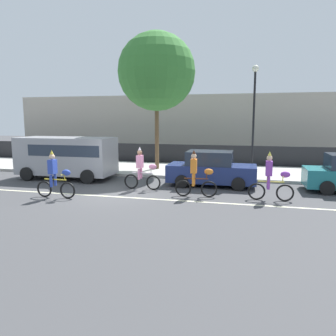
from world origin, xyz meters
TOP-DOWN VIEW (x-y plane):
  - ground_plane at (0.00, 0.00)m, footprint 80.00×80.00m
  - road_centre_line at (0.00, -0.50)m, footprint 36.00×0.14m
  - sidewalk_curb at (0.00, 6.50)m, footprint 60.00×5.00m
  - fence_line at (0.00, 9.40)m, footprint 40.00×0.08m
  - building_backdrop at (-0.71, 18.00)m, footprint 28.00×8.00m
  - parade_cyclist_cobalt at (-1.78, -1.24)m, footprint 1.72×0.50m
  - parade_cyclist_pink at (1.07, 1.11)m, footprint 1.72×0.50m
  - parade_cyclist_orange at (3.63, 0.29)m, footprint 1.72×0.50m
  - parade_cyclist_purple at (6.53, 0.34)m, footprint 1.72×0.50m
  - parked_van_grey at (-3.55, 2.70)m, footprint 5.00×2.22m
  - parked_car_navy at (3.95, 2.72)m, footprint 4.10×1.92m
  - street_lamp_post at (5.84, 6.30)m, footprint 0.36×0.36m
  - street_tree_near_lamp at (0.27, 6.34)m, footprint 4.53×4.53m
  - pedestrian_onlooker at (-7.25, 6.08)m, footprint 0.32×0.20m

SIDE VIEW (x-z plane):
  - ground_plane at x=0.00m, z-range 0.00..0.00m
  - road_centre_line at x=0.00m, z-range 0.00..0.01m
  - sidewalk_curb at x=0.00m, z-range 0.00..0.15m
  - fence_line at x=0.00m, z-range 0.00..1.40m
  - parked_car_navy at x=3.95m, z-range -0.04..1.60m
  - parade_cyclist_cobalt at x=-1.78m, z-range -0.12..1.80m
  - parade_cyclist_pink at x=1.07m, z-range -0.12..1.80m
  - parade_cyclist_orange at x=3.63m, z-range -0.12..1.80m
  - parade_cyclist_purple at x=6.53m, z-range -0.12..1.80m
  - pedestrian_onlooker at x=-7.25m, z-range 0.20..1.82m
  - parked_van_grey at x=-3.55m, z-range 0.19..2.37m
  - building_backdrop at x=-0.71m, z-range 0.00..5.09m
  - street_lamp_post at x=5.84m, z-range 1.06..6.92m
  - street_tree_near_lamp at x=0.27m, z-range 1.86..9.82m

